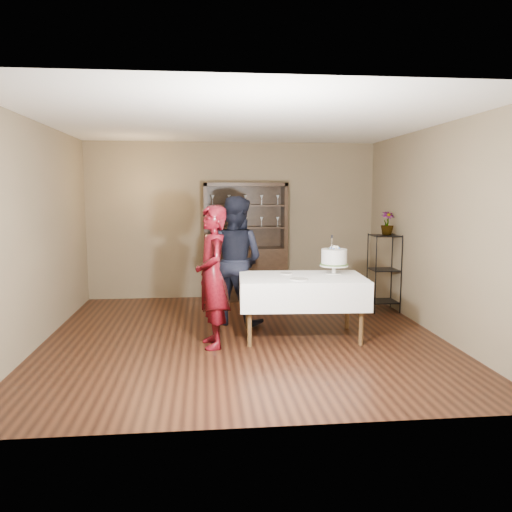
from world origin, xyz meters
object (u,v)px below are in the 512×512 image
object	(u,v)px
cake_table	(302,291)
cake	(334,258)
woman	(212,277)
potted_plant	(387,223)
man	(234,260)
china_hutch	(245,261)
plant_etagere	(384,269)

from	to	relation	value
cake_table	cake	bearing A→B (deg)	18.29
woman	potted_plant	distance (m)	3.20
man	potted_plant	bearing A→B (deg)	-138.00
woman	potted_plant	bearing A→B (deg)	110.46
china_hutch	woman	bearing A→B (deg)	-103.03
china_hutch	plant_etagere	distance (m)	2.33
plant_etagere	cake_table	distance (m)	2.01
potted_plant	cake	bearing A→B (deg)	-134.25
cake_table	cake	distance (m)	0.62
cake_table	man	xyz separation A→B (m)	(-0.81, 0.77, 0.29)
china_hutch	cake	xyz separation A→B (m)	(0.98, -2.19, 0.33)
china_hutch	man	xyz separation A→B (m)	(-0.28, -1.56, 0.23)
china_hutch	cake	distance (m)	2.42
cake_table	plant_etagere	bearing A→B (deg)	39.65
plant_etagere	man	size ratio (longest dim) A/B	0.67
cake_table	man	bearing A→B (deg)	136.32
china_hutch	plant_etagere	xyz separation A→B (m)	(2.08, -1.05, -0.01)
woman	cake	world-z (taller)	woman
plant_etagere	cake_table	xyz separation A→B (m)	(-1.55, -1.28, -0.05)
man	cake	bearing A→B (deg)	-177.08
woman	cake	xyz separation A→B (m)	(1.59, 0.42, 0.14)
plant_etagere	potted_plant	size ratio (longest dim) A/B	3.33
plant_etagere	china_hutch	bearing A→B (deg)	153.17
china_hutch	plant_etagere	world-z (taller)	china_hutch
plant_etagere	woman	distance (m)	3.11
cake	potted_plant	size ratio (longest dim) A/B	1.42
cake_table	potted_plant	bearing A→B (deg)	39.64
cake_table	cake	xyz separation A→B (m)	(0.45, 0.15, 0.39)
plant_etagere	potted_plant	distance (m)	0.72
woman	cake	size ratio (longest dim) A/B	3.31
woman	cake	distance (m)	1.65
cake	potted_plant	xyz separation A→B (m)	(1.14, 1.17, 0.38)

